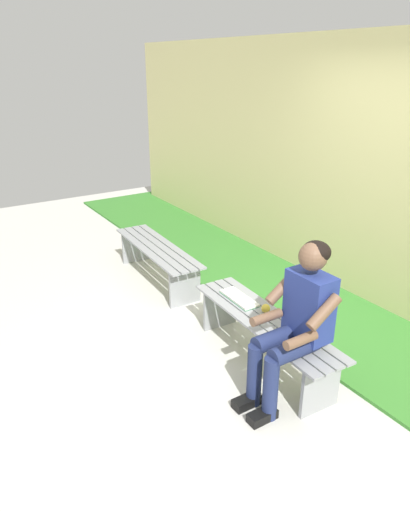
{
  "coord_description": "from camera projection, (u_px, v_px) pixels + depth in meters",
  "views": [
    {
      "loc": [
        -2.52,
        2.2,
        2.36
      ],
      "look_at": [
        0.66,
        0.15,
        0.78
      ],
      "focal_mm": 32.86,
      "sensor_mm": 36.0,
      "label": 1
    }
  ],
  "objects": [
    {
      "name": "ground_plane",
      "position": [
        108.0,
        347.0,
        4.21
      ],
      "size": [
        10.0,
        7.0,
        0.04
      ],
      "primitive_type": "cube",
      "color": "beige"
    },
    {
      "name": "grass_strip",
      "position": [
        304.0,
        281.0,
        5.38
      ],
      "size": [
        9.0,
        2.07,
        0.03
      ],
      "primitive_type": "cube",
      "color": "#387A2D",
      "rests_on": "ground"
    },
    {
      "name": "brick_wall",
      "position": [
        370.0,
        173.0,
        4.7
      ],
      "size": [
        9.5,
        0.24,
        2.64
      ],
      "primitive_type": "cube",
      "color": "#D1C684",
      "rests_on": "ground"
    },
    {
      "name": "bench_near",
      "position": [
        264.0,
        329.0,
        3.84
      ],
      "size": [
        1.62,
        0.46,
        0.43
      ],
      "rotation": [
        0.0,
        0.0,
        -0.05
      ],
      "color": "gray",
      "rests_on": "ground"
    },
    {
      "name": "bench_far",
      "position": [
        157.0,
        255.0,
        5.31
      ],
      "size": [
        1.58,
        0.46,
        0.43
      ],
      "rotation": [
        0.0,
        0.0,
        -0.05
      ],
      "color": "gray",
      "rests_on": "ground"
    },
    {
      "name": "person_seated",
      "position": [
        296.0,
        319.0,
        3.31
      ],
      "size": [
        0.5,
        0.69,
        1.23
      ],
      "color": "navy",
      "rests_on": "ground"
    },
    {
      "name": "apple",
      "position": [
        266.0,
        308.0,
        3.87
      ],
      "size": [
        0.07,
        0.07,
        0.07
      ],
      "primitive_type": "sphere",
      "color": "gold",
      "rests_on": "bench_near"
    },
    {
      "name": "book_open",
      "position": [
        239.0,
        298.0,
        4.1
      ],
      "size": [
        0.42,
        0.18,
        0.02
      ],
      "rotation": [
        0.0,
        0.0,
        -0.05
      ],
      "color": "white",
      "rests_on": "bench_near"
    }
  ]
}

